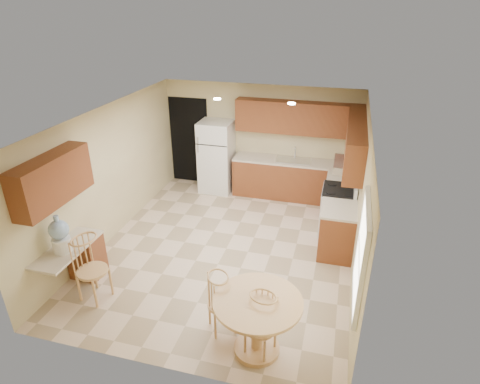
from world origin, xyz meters
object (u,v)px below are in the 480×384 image
(dining_table, at_px, (257,318))
(chair_desk, at_px, (87,267))
(water_crock, at_px, (60,236))
(refrigerator, at_px, (217,157))
(stove, at_px, (338,210))
(chair_table_b, at_px, (259,326))
(chair_table_a, at_px, (220,302))

(dining_table, bearing_deg, chair_desk, 174.20)
(chair_desk, bearing_deg, water_crock, -91.55)
(refrigerator, bearing_deg, stove, -22.99)
(chair_table_b, height_order, water_crock, water_crock)
(stove, bearing_deg, dining_table, -104.23)
(chair_table_a, relative_size, water_crock, 1.50)
(stove, distance_m, chair_desk, 4.65)
(stove, bearing_deg, water_crock, -142.91)
(chair_desk, relative_size, water_crock, 1.73)
(chair_desk, bearing_deg, chair_table_b, 94.02)
(refrigerator, height_order, water_crock, refrigerator)
(refrigerator, xyz_separation_m, chair_desk, (-0.60, -4.30, -0.20))
(chair_table_a, height_order, chair_table_b, chair_table_a)
(dining_table, bearing_deg, water_crock, 173.00)
(chair_table_a, distance_m, chair_table_b, 0.66)
(chair_table_b, relative_size, chair_desk, 0.86)
(chair_table_b, bearing_deg, chair_desk, 9.09)
(chair_desk, bearing_deg, stove, 143.80)
(chair_table_b, bearing_deg, dining_table, -50.15)
(chair_table_b, distance_m, chair_desk, 2.71)
(chair_table_a, relative_size, chair_table_b, 1.01)
(chair_table_a, xyz_separation_m, chair_table_b, (0.60, -0.28, -0.00))
(chair_table_a, bearing_deg, stove, 121.98)
(stove, distance_m, water_crock, 4.95)
(chair_table_a, xyz_separation_m, chair_desk, (-2.08, 0.10, 0.09))
(refrigerator, xyz_separation_m, chair_table_a, (1.48, -4.40, -0.29))
(stove, xyz_separation_m, chair_desk, (-3.47, -3.08, 0.17))
(refrigerator, xyz_separation_m, water_crock, (-1.05, -4.19, 0.20))
(stove, relative_size, water_crock, 1.80)
(chair_table_a, height_order, water_crock, water_crock)
(stove, distance_m, chair_table_b, 3.56)
(chair_table_b, distance_m, water_crock, 3.20)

